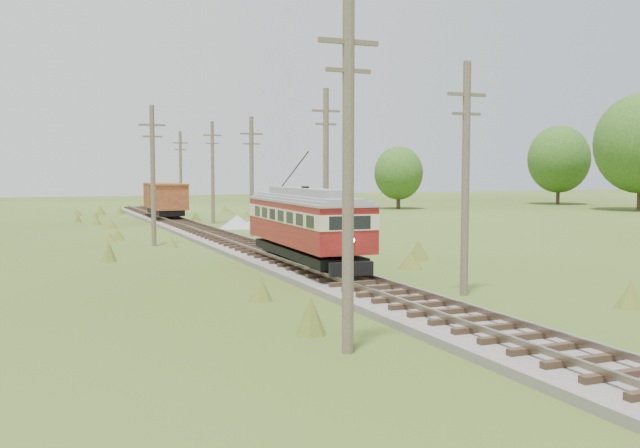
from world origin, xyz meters
name	(u,v)px	position (x,y,z in m)	size (l,w,h in m)	color
railbed_main	(253,250)	(0.00, 34.00, 0.19)	(3.60, 96.00, 0.57)	#605B54
streetcar	(305,221)	(0.00, 25.81, 2.37)	(2.95, 10.91, 4.95)	black
gondola	(165,198)	(0.00, 61.31, 2.13)	(3.06, 8.84, 2.91)	black
gravel_pile	(239,222)	(4.03, 50.94, 0.49)	(2.90, 3.07, 1.05)	gray
utility_pole_r_2	(466,176)	(3.30, 18.00, 4.42)	(1.60, 0.30, 8.60)	brown
utility_pole_r_3	(326,171)	(3.20, 31.00, 4.63)	(1.60, 0.30, 9.00)	brown
utility_pole_r_4	(252,175)	(3.00, 44.00, 4.32)	(1.60, 0.30, 8.40)	brown
utility_pole_r_5	(213,171)	(3.40, 57.00, 4.58)	(1.60, 0.30, 8.90)	brown
utility_pole_r_6	(181,172)	(3.20, 70.00, 4.47)	(1.60, 0.30, 8.70)	brown
utility_pole_l_a	(348,171)	(-4.20, 12.00, 4.63)	(1.60, 0.30, 9.00)	brown
utility_pole_l_b	(153,174)	(-4.50, 40.00, 4.42)	(1.60, 0.30, 8.60)	brown
tree_right_5	(559,159)	(56.00, 74.00, 6.19)	(8.40, 8.40, 10.82)	#38281C
tree_mid_b	(399,173)	(30.00, 72.00, 4.33)	(5.88, 5.88, 7.57)	#38281C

